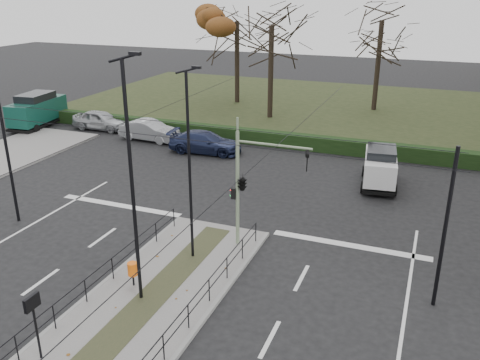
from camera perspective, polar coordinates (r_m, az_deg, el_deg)
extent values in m
plane|color=black|center=(20.47, -7.63, -11.05)|extent=(140.00, 140.00, 0.00)
cube|color=slate|center=(18.67, -11.42, -14.55)|extent=(4.40, 15.00, 0.14)
cube|color=#263018|center=(50.45, 3.94, 8.63)|extent=(38.00, 26.00, 0.10)
cube|color=black|center=(38.14, -2.21, 5.30)|extent=(38.00, 1.00, 1.00)
cylinder|color=black|center=(24.15, -7.43, -4.21)|extent=(0.04, 0.04, 0.90)
cylinder|color=black|center=(22.61, 1.79, -5.86)|extent=(0.04, 0.04, 0.90)
cylinder|color=black|center=(19.14, -17.08, -10.69)|extent=(0.04, 13.20, 0.04)
cylinder|color=black|center=(17.17, -5.88, -13.77)|extent=(0.04, 13.20, 0.04)
cylinder|color=black|center=(26.23, -24.51, 1.75)|extent=(0.14, 0.14, 6.00)
cylinder|color=black|center=(18.75, 22.02, -5.23)|extent=(0.14, 0.14, 6.00)
cylinder|color=black|center=(19.02, -6.98, 4.66)|extent=(20.00, 0.02, 0.02)
cylinder|color=black|center=(20.73, -4.37, 6.12)|extent=(20.00, 0.02, 0.02)
cylinder|color=black|center=(18.72, -20.85, 2.50)|extent=(0.02, 34.00, 0.02)
cylinder|color=black|center=(15.09, -0.53, -0.37)|extent=(0.02, 34.00, 0.02)
cylinder|color=gray|center=(21.55, -0.27, -1.10)|extent=(0.16, 0.16, 5.11)
cylinder|color=gray|center=(20.33, 3.84, 3.94)|extent=(3.14, 0.10, 0.10)
imported|color=black|center=(20.13, 7.54, 2.16)|extent=(0.20, 0.22, 0.88)
imported|color=black|center=(21.33, 0.26, -0.20)|extent=(1.12, 1.97, 0.79)
cube|color=black|center=(21.69, -0.71, -1.52)|extent=(0.22, 0.16, 0.49)
sphere|color=#FF0C0C|center=(21.66, -0.95, -1.12)|extent=(0.11, 0.11, 0.11)
sphere|color=#0CE533|center=(21.76, -0.95, -1.77)|extent=(0.11, 0.11, 0.11)
cylinder|color=black|center=(20.01, -11.88, -10.90)|extent=(0.07, 0.07, 0.47)
cylinder|color=#E95E0D|center=(19.77, -11.98, -9.75)|extent=(0.37, 0.37, 0.52)
cylinder|color=black|center=(16.95, -21.88, -15.28)|extent=(0.07, 0.07, 2.10)
cube|color=black|center=(16.43, -22.33, -12.60)|extent=(0.11, 0.58, 0.44)
cube|color=silver|center=(16.47, -22.50, -12.54)|extent=(0.02, 0.50, 0.37)
cylinder|color=black|center=(17.39, -11.99, -0.96)|extent=(0.13, 0.13, 8.59)
cube|color=black|center=(16.03, -11.72, 13.73)|extent=(0.38, 0.15, 0.11)
cylinder|color=black|center=(20.12, -5.68, 1.16)|extent=(0.12, 0.12, 7.74)
cube|color=black|center=(18.95, -4.92, 12.50)|extent=(0.34, 0.14, 0.10)
imported|color=#A2A5A9|center=(42.27, -15.40, 6.50)|extent=(4.56, 1.91, 1.54)
imported|color=#A2A5A9|center=(38.44, -10.13, 5.50)|extent=(4.63, 1.77, 1.51)
imported|color=#1F274A|center=(35.07, -3.94, 4.26)|extent=(5.21, 2.46, 1.47)
cube|color=silver|center=(30.01, 15.45, 1.48)|extent=(2.19, 4.25, 1.32)
cube|color=black|center=(29.76, 15.59, 2.91)|extent=(1.84, 2.41, 0.62)
cube|color=black|center=(30.30, 15.29, -0.06)|extent=(2.24, 4.34, 0.18)
cylinder|color=black|center=(29.07, 16.97, -1.08)|extent=(0.30, 0.68, 0.66)
cylinder|color=black|center=(29.02, 13.61, -0.78)|extent=(0.30, 0.68, 0.66)
cylinder|color=black|center=(31.59, 16.85, 0.70)|extent=(0.30, 0.68, 0.66)
cylinder|color=black|center=(31.54, 13.75, 0.97)|extent=(0.30, 0.68, 0.66)
cube|color=#0D3C31|center=(44.70, -21.80, 7.26)|extent=(2.64, 5.66, 1.68)
cube|color=black|center=(44.50, -21.98, 8.52)|extent=(2.20, 3.20, 0.78)
cube|color=black|center=(44.93, -21.63, 5.99)|extent=(2.70, 5.77, 0.18)
cylinder|color=black|center=(42.94, -21.91, 5.34)|extent=(0.30, 0.68, 0.66)
cylinder|color=black|center=(44.15, -24.04, 5.44)|extent=(0.30, 0.68, 0.66)
cylinder|color=black|center=(45.78, -19.30, 6.58)|extent=(0.30, 0.68, 0.66)
cylinder|color=black|center=(46.92, -21.38, 6.65)|extent=(0.30, 0.68, 0.66)
cylinder|color=black|center=(49.91, -0.33, 13.04)|extent=(0.44, 0.44, 7.60)
ellipsoid|color=#502B12|center=(49.53, -0.34, 17.39)|extent=(8.77, 8.77, 4.78)
cylinder|color=black|center=(48.29, 15.20, 12.24)|extent=(0.44, 0.44, 7.90)
cylinder|color=black|center=(43.91, 3.47, 11.95)|extent=(0.44, 0.44, 7.67)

